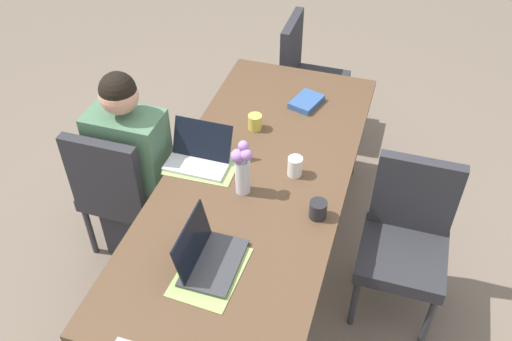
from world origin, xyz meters
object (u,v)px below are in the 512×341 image
(laptop_head_left_left_near, at_px, (207,256))
(chair_far_left_mid, at_px, (120,186))
(chair_near_left_far, at_px, (407,234))
(chair_head_right_right_near, at_px, (306,74))
(coffee_mug_centre_left, at_px, (255,122))
(person_far_left_mid, at_px, (135,176))
(laptop_far_left_mid, at_px, (200,155))
(dining_table, at_px, (256,188))
(coffee_mug_near_left, at_px, (295,166))
(book_red_cover, at_px, (306,102))
(flower_vase, at_px, (242,168))
(coffee_mug_near_right, at_px, (318,209))

(laptop_head_left_left_near, bearing_deg, chair_far_left_mid, 54.25)
(chair_near_left_far, relative_size, laptop_head_left_left_near, 2.81)
(chair_head_right_right_near, relative_size, coffee_mug_centre_left, 10.19)
(chair_far_left_mid, distance_m, laptop_head_left_left_near, 0.97)
(person_far_left_mid, xyz_separation_m, chair_near_left_far, (0.04, -1.52, -0.03))
(laptop_far_left_mid, bearing_deg, chair_near_left_far, -88.20)
(coffee_mug_centre_left, bearing_deg, chair_near_left_far, -109.37)
(dining_table, bearing_deg, laptop_head_left_left_near, 176.20)
(coffee_mug_near_left, bearing_deg, person_far_left_mid, 93.34)
(laptop_far_left_mid, xyz_separation_m, book_red_cover, (0.67, -0.41, -0.02))
(chair_head_right_right_near, distance_m, flower_vase, 1.57)
(flower_vase, height_order, laptop_head_left_left_near, flower_vase)
(chair_head_right_right_near, xyz_separation_m, laptop_head_left_left_near, (-1.99, -0.02, 0.28))
(chair_near_left_far, bearing_deg, flower_vase, 102.29)
(chair_head_right_right_near, relative_size, coffee_mug_near_left, 8.52)
(coffee_mug_near_left, bearing_deg, chair_near_left_far, -91.48)
(chair_far_left_mid, distance_m, coffee_mug_centre_left, 0.84)
(chair_near_left_far, relative_size, flower_vase, 3.00)
(coffee_mug_near_right, bearing_deg, dining_table, 64.57)
(flower_vase, relative_size, coffee_mug_near_left, 2.84)
(person_far_left_mid, height_order, coffee_mug_centre_left, person_far_left_mid)
(dining_table, bearing_deg, flower_vase, 162.85)
(chair_far_left_mid, bearing_deg, coffee_mug_near_right, -96.28)
(coffee_mug_near_right, bearing_deg, laptop_head_left_left_near, 136.49)
(flower_vase, xyz_separation_m, coffee_mug_near_left, (0.19, -0.21, -0.10))
(coffee_mug_centre_left, bearing_deg, book_red_cover, -35.11)
(dining_table, xyz_separation_m, person_far_left_mid, (0.03, 0.73, -0.14))
(chair_near_left_far, distance_m, flower_vase, 0.93)
(chair_head_right_right_near, bearing_deg, dining_table, -177.54)
(chair_head_right_right_near, bearing_deg, chair_near_left_far, -147.64)
(chair_near_left_far, height_order, coffee_mug_centre_left, chair_near_left_far)
(book_red_cover, bearing_deg, coffee_mug_centre_left, 162.26)
(chair_far_left_mid, bearing_deg, chair_head_right_right_near, -26.62)
(chair_head_right_right_near, xyz_separation_m, coffee_mug_near_left, (-1.32, -0.24, 0.29))
(book_red_cover, bearing_deg, coffee_mug_near_left, -154.79)
(coffee_mug_near_left, bearing_deg, coffee_mug_near_right, -145.40)
(dining_table, height_order, book_red_cover, book_red_cover)
(dining_table, relative_size, chair_head_right_right_near, 2.41)
(flower_vase, bearing_deg, dining_table, -17.15)
(chair_head_right_right_near, xyz_separation_m, coffee_mug_centre_left, (-1.02, 0.07, 0.28))
(coffee_mug_near_right, distance_m, coffee_mug_centre_left, 0.74)
(laptop_far_left_mid, relative_size, coffee_mug_near_right, 3.60)
(chair_far_left_mid, bearing_deg, dining_table, -86.90)
(chair_far_left_mid, height_order, coffee_mug_near_right, chair_far_left_mid)
(laptop_head_left_left_near, height_order, coffee_mug_near_right, laptop_head_left_left_near)
(laptop_far_left_mid, height_order, coffee_mug_near_right, laptop_far_left_mid)
(laptop_far_left_mid, distance_m, book_red_cover, 0.79)
(chair_near_left_far, height_order, flower_vase, flower_vase)
(person_far_left_mid, relative_size, chair_head_right_right_near, 1.33)
(book_red_cover, bearing_deg, flower_vase, -171.53)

